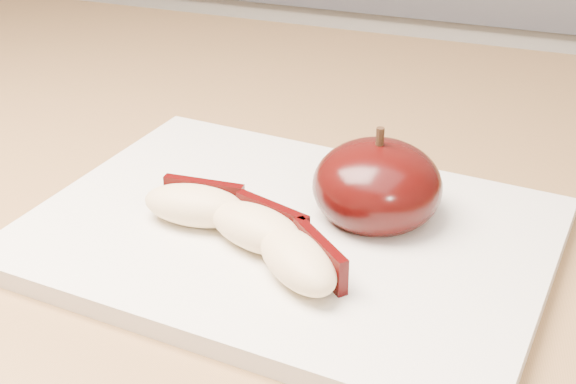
% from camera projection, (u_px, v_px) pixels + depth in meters
% --- Properties ---
extents(back_cabinet, '(2.40, 0.62, 0.94)m').
position_uv_depth(back_cabinet, '(499.00, 220.00, 1.39)').
color(back_cabinet, silver).
rests_on(back_cabinet, ground).
extents(cutting_board, '(0.35, 0.27, 0.01)m').
position_uv_depth(cutting_board, '(288.00, 235.00, 0.52)').
color(cutting_board, silver).
rests_on(cutting_board, island_counter).
extents(apple_half, '(0.10, 0.10, 0.07)m').
position_uv_depth(apple_half, '(377.00, 186.00, 0.52)').
color(apple_half, black).
rests_on(apple_half, cutting_board).
extents(apple_wedge_a, '(0.07, 0.04, 0.03)m').
position_uv_depth(apple_wedge_a, '(197.00, 204.00, 0.51)').
color(apple_wedge_a, beige).
rests_on(apple_wedge_a, cutting_board).
extents(apple_wedge_b, '(0.08, 0.05, 0.03)m').
position_uv_depth(apple_wedge_b, '(259.00, 227.00, 0.49)').
color(apple_wedge_b, beige).
rests_on(apple_wedge_b, cutting_board).
extents(apple_wedge_c, '(0.07, 0.07, 0.03)m').
position_uv_depth(apple_wedge_c, '(300.00, 260.00, 0.46)').
color(apple_wedge_c, beige).
rests_on(apple_wedge_c, cutting_board).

